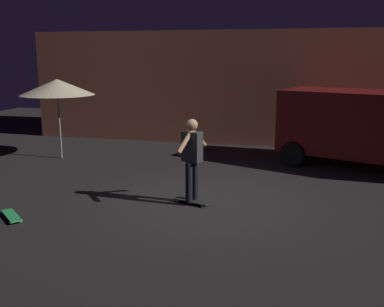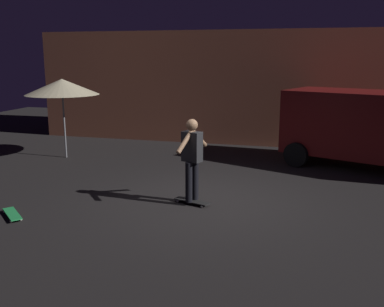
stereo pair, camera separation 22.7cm
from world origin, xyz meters
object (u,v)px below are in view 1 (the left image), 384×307
(skateboard_spare, at_px, (12,216))
(skater, at_px, (192,154))
(patio_umbrella, at_px, (57,87))
(skateboard_ridden, at_px, (192,201))
(parked_van, at_px, (372,125))

(skateboard_spare, xyz_separation_m, skater, (3.05, 1.61, 0.98))
(patio_umbrella, xyz_separation_m, skateboard_ridden, (4.71, -3.10, -2.02))
(skater, bearing_deg, parked_van, 46.23)
(parked_van, height_order, skater, parked_van)
(patio_umbrella, distance_m, skateboard_spare, 5.39)
(skateboard_ridden, distance_m, skateboard_spare, 3.45)
(parked_van, bearing_deg, skateboard_ridden, -133.77)
(patio_umbrella, distance_m, skater, 5.73)
(parked_van, relative_size, skater, 2.98)
(parked_van, height_order, patio_umbrella, patio_umbrella)
(parked_van, xyz_separation_m, patio_umbrella, (-8.60, -0.96, 0.91))
(skateboard_ridden, bearing_deg, skateboard_spare, -152.22)
(parked_van, relative_size, patio_umbrella, 2.16)
(skateboard_ridden, distance_m, skater, 0.98)
(parked_van, height_order, skateboard_ridden, parked_van)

